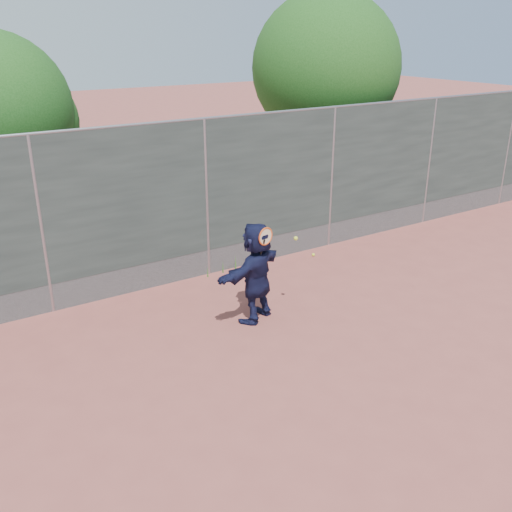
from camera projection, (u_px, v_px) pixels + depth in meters
ground at (319, 353)px, 8.48m from camera, size 80.00×80.00×0.00m
player at (256, 272)px, 9.19m from camera, size 1.61×1.09×1.67m
ball_ground at (313, 255)px, 12.05m from camera, size 0.07×0.07×0.07m
fence at (206, 196)px, 10.63m from camera, size 20.00×0.06×3.03m
swing_action at (269, 238)px, 8.85m from camera, size 0.75×0.13×0.51m
tree_right at (330, 72)px, 14.01m from camera, size 3.78×3.60×5.39m
tree_left at (2, 114)px, 11.11m from camera, size 3.15×3.00×4.53m
weed_clump at (225, 266)px, 11.23m from camera, size 0.68×0.07×0.30m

